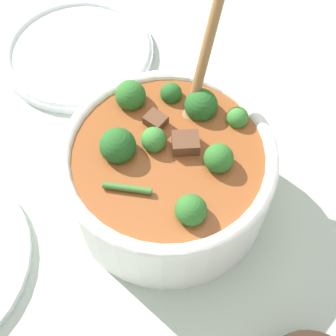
# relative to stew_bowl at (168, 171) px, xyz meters

# --- Properties ---
(ground_plane) EXTENTS (4.00, 4.00, 0.00)m
(ground_plane) POSITION_rel_stew_bowl_xyz_m (-0.00, -0.00, -0.06)
(ground_plane) COLOR #ADBCAD
(stew_bowl) EXTENTS (0.27, 0.25, 0.24)m
(stew_bowl) POSITION_rel_stew_bowl_xyz_m (0.00, 0.00, 0.00)
(stew_bowl) COLOR white
(stew_bowl) RESTS_ON ground_plane
(empty_plate) EXTENTS (0.24, 0.24, 0.02)m
(empty_plate) POSITION_rel_stew_bowl_xyz_m (0.12, 0.26, -0.05)
(empty_plate) COLOR white
(empty_plate) RESTS_ON ground_plane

